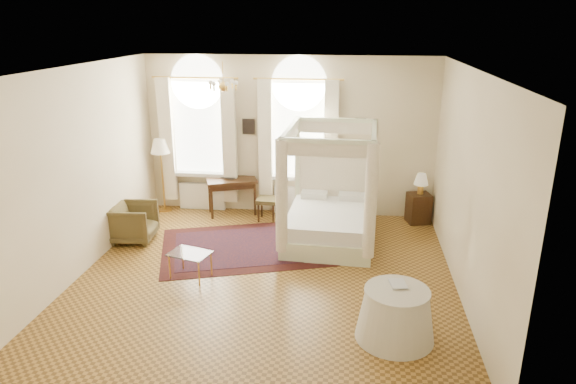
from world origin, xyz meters
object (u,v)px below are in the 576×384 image
object	(u,v)px
canopy_bed	(329,217)
nightstand	(418,208)
stool	(267,202)
writing_desk	(232,184)
armchair	(133,222)
side_table	(396,314)
coffee_table	(190,255)
floor_lamp	(160,150)

from	to	relation	value
canopy_bed	nightstand	size ratio (longest dim) A/B	3.54
nightstand	stool	size ratio (longest dim) A/B	1.29
writing_desk	armchair	size ratio (longest dim) A/B	1.47
nightstand	armchair	distance (m)	5.63
nightstand	writing_desk	distance (m)	3.91
side_table	stool	bearing A→B (deg)	120.89
canopy_bed	writing_desk	xyz separation A→B (m)	(-2.13, 1.21, 0.17)
coffee_table	floor_lamp	world-z (taller)	floor_lamp
nightstand	coffee_table	xyz separation A→B (m)	(-3.89, -2.90, 0.08)
canopy_bed	nightstand	bearing A→B (deg)	34.57
canopy_bed	armchair	size ratio (longest dim) A/B	2.75
canopy_bed	nightstand	distance (m)	2.15
canopy_bed	floor_lamp	bearing A→B (deg)	161.56
nightstand	side_table	distance (m)	4.23
nightstand	floor_lamp	size ratio (longest dim) A/B	0.39
floor_lamp	side_table	xyz separation A→B (m)	(4.65, -4.17, -1.02)
coffee_table	armchair	bearing A→B (deg)	139.29
armchair	side_table	size ratio (longest dim) A/B	0.77
canopy_bed	coffee_table	size ratio (longest dim) A/B	2.96
writing_desk	stool	distance (m)	0.89
stool	armchair	bearing A→B (deg)	-149.83
stool	floor_lamp	xyz separation A→B (m)	(-2.32, 0.26, 0.96)
writing_desk	stool	size ratio (longest dim) A/B	2.44
stool	coffee_table	distance (m)	2.76
nightstand	coffee_table	world-z (taller)	nightstand
writing_desk	stool	world-z (taller)	writing_desk
canopy_bed	side_table	size ratio (longest dim) A/B	2.12
armchair	side_table	xyz separation A→B (m)	(4.65, -2.56, -0.01)
nightstand	armchair	size ratio (longest dim) A/B	0.78
armchair	side_table	distance (m)	5.31
side_table	nightstand	bearing A→B (deg)	79.82
writing_desk	nightstand	bearing A→B (deg)	-0.00
canopy_bed	armchair	xyz separation A→B (m)	(-3.64, -0.39, -0.13)
stool	nightstand	bearing A→B (deg)	4.84
stool	floor_lamp	size ratio (longest dim) A/B	0.30
coffee_table	floor_lamp	xyz separation A→B (m)	(-1.51, 2.90, 0.97)
writing_desk	coffee_table	world-z (taller)	writing_desk
nightstand	side_table	xyz separation A→B (m)	(-0.75, -4.17, 0.04)
writing_desk	side_table	xyz separation A→B (m)	(3.14, -4.17, -0.32)
canopy_bed	stool	size ratio (longest dim) A/B	4.58
nightstand	armchair	xyz separation A→B (m)	(-5.40, -1.61, 0.05)
writing_desk	armchair	xyz separation A→B (m)	(-1.51, -1.61, -0.30)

